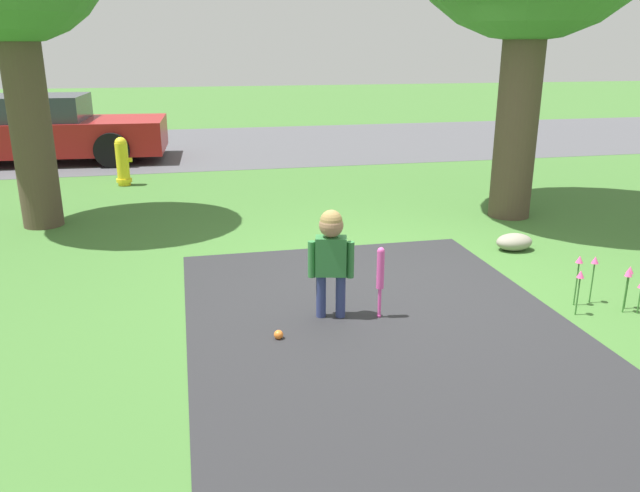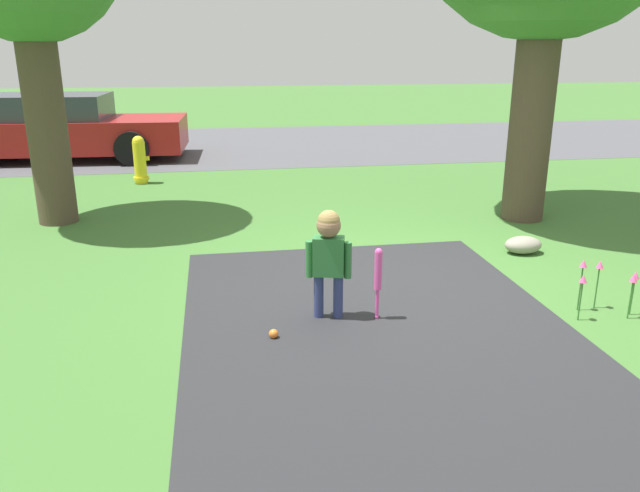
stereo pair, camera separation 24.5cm
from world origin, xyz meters
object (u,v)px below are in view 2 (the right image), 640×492
object	(u,v)px
sports_ball	(274,334)
fire_hydrant	(140,160)
baseball_bat	(378,274)
parked_car	(59,129)
child	(329,249)

from	to	relation	value
sports_ball	fire_hydrant	distance (m)	6.07
baseball_bat	parked_car	xyz separation A→B (m)	(-4.10, 8.20, 0.20)
child	sports_ball	xyz separation A→B (m)	(-0.47, -0.30, -0.54)
child	baseball_bat	distance (m)	0.43
child	sports_ball	size ratio (longest dim) A/B	12.65
child	fire_hydrant	xyz separation A→B (m)	(-2.00, 5.56, -0.21)
fire_hydrant	child	bearing A→B (deg)	-70.17
child	parked_car	xyz separation A→B (m)	(-3.73, 8.10, 0.01)
baseball_bat	sports_ball	bearing A→B (deg)	-166.14
baseball_bat	child	bearing A→B (deg)	165.80
baseball_bat	fire_hydrant	size ratio (longest dim) A/B	0.79
child	baseball_bat	xyz separation A→B (m)	(0.38, -0.10, -0.19)
baseball_bat	parked_car	world-z (taller)	parked_car
child	parked_car	size ratio (longest dim) A/B	0.19
parked_car	child	bearing A→B (deg)	-62.39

